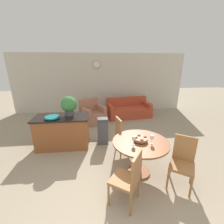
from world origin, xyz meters
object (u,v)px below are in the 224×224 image
object	(u,v)px
dining_chair_far_side	(123,134)
couch	(128,110)
dining_table	(140,149)
wine_glass_right	(152,137)
dining_chair_near_right	(183,160)
armchair	(93,114)
potted_plant	(69,105)
fruit_bowl	(141,139)
trash_bin	(103,131)
teal_bowl	(52,117)
wine_glass_left	(134,139)
kitchen_island	(63,132)
dining_chair_near_left	(129,177)

from	to	relation	value
dining_chair_far_side	couch	size ratio (longest dim) A/B	0.50
dining_table	wine_glass_right	xyz separation A→B (m)	(0.18, -0.11, 0.31)
dining_table	dining_chair_near_right	xyz separation A→B (m)	(0.71, -0.38, -0.05)
armchair	potted_plant	bearing A→B (deg)	-139.79
fruit_bowl	couch	world-z (taller)	fruit_bowl
wine_glass_right	trash_bin	distance (m)	1.79
fruit_bowl	teal_bowl	world-z (taller)	teal_bowl
dining_chair_far_side	wine_glass_right	bearing A→B (deg)	14.01
dining_chair_far_side	trash_bin	world-z (taller)	dining_chair_far_side
fruit_bowl	potted_plant	size ratio (longest dim) A/B	0.53
dining_chair_far_side	wine_glass_left	world-z (taller)	dining_chair_far_side
dining_chair_near_right	kitchen_island	distance (m)	3.03
fruit_bowl	wine_glass_left	bearing A→B (deg)	-145.41
wine_glass_left	couch	xyz separation A→B (m)	(0.72, 3.74, -0.61)
teal_bowl	trash_bin	world-z (taller)	teal_bowl
dining_chair_far_side	kitchen_island	size ratio (longest dim) A/B	0.68
couch	trash_bin	bearing A→B (deg)	-125.77
dining_table	dining_chair_far_side	xyz separation A→B (m)	(-0.23, 0.77, -0.05)
dining_chair_near_left	fruit_bowl	distance (m)	0.85
dining_chair_near_left	kitchen_island	bearing A→B (deg)	69.59
dining_chair_near_left	wine_glass_right	world-z (taller)	dining_chair_near_left
trash_bin	couch	bearing A→B (deg)	61.27
potted_plant	couch	world-z (taller)	potted_plant
kitchen_island	potted_plant	bearing A→B (deg)	24.55
trash_bin	couch	xyz separation A→B (m)	(1.24, 2.27, -0.11)
teal_bowl	dining_table	bearing A→B (deg)	-30.20
dining_chair_far_side	wine_glass_left	bearing A→B (deg)	-7.68
armchair	kitchen_island	bearing A→B (deg)	-144.77
teal_bowl	couch	size ratio (longest dim) A/B	0.19
dining_chair_near_right	potted_plant	world-z (taller)	potted_plant
dining_chair_near_right	dining_chair_far_side	bearing A→B (deg)	-16.85
dining_table	potted_plant	xyz separation A→B (m)	(-1.60, 1.40, 0.59)
teal_bowl	dining_chair_near_right	bearing A→B (deg)	-29.73
wine_glass_left	dining_table	bearing A→B (deg)	33.78
fruit_bowl	dining_table	bearing A→B (deg)	-55.26
kitchen_island	teal_bowl	distance (m)	0.53
wine_glass_right	armchair	world-z (taller)	wine_glass_right
dining_chair_near_left	couch	bearing A→B (deg)	22.04
dining_chair_near_left	wine_glass_left	xyz separation A→B (m)	(0.20, 0.59, 0.35)
dining_chair_near_left	couch	distance (m)	4.43
trash_bin	dining_chair_far_side	bearing A→B (deg)	-51.09
kitchen_island	trash_bin	size ratio (longest dim) A/B	1.87
fruit_bowl	potted_plant	xyz separation A→B (m)	(-1.60, 1.39, 0.37)
dining_chair_near_left	dining_chair_far_side	distance (m)	1.48
dining_chair_near_right	armchair	bearing A→B (deg)	-29.44
wine_glass_right	trash_bin	size ratio (longest dim) A/B	0.24
dining_chair_far_side	wine_glass_right	world-z (taller)	dining_chair_far_side
dining_chair_far_side	teal_bowl	size ratio (longest dim) A/B	2.65
dining_table	teal_bowl	distance (m)	2.35
dining_chair_near_right	fruit_bowl	world-z (taller)	dining_chair_near_right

